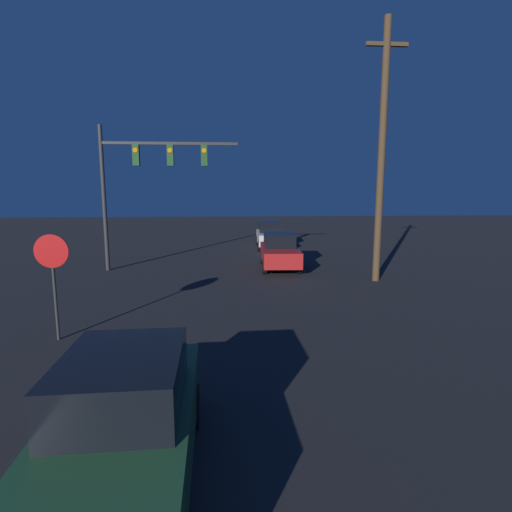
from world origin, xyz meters
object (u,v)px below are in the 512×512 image
(car_near, at_px, (122,427))
(stop_sign, at_px, (53,266))
(car_far, at_px, (270,235))
(traffic_signal_mast, at_px, (143,171))
(car_mid, at_px, (279,251))
(utility_pole, at_px, (382,150))

(car_near, xyz_separation_m, stop_sign, (-2.79, 5.05, 0.99))
(car_far, bearing_deg, stop_sign, 68.55)
(traffic_signal_mast, bearing_deg, car_far, 47.10)
(car_far, distance_m, traffic_signal_mast, 10.02)
(car_mid, height_order, utility_pole, utility_pole)
(car_mid, xyz_separation_m, traffic_signal_mast, (-6.03, 0.06, 3.59))
(car_far, distance_m, utility_pole, 11.16)
(car_mid, bearing_deg, stop_sign, 56.15)
(car_near, bearing_deg, car_mid, -106.56)
(traffic_signal_mast, bearing_deg, car_near, -80.25)
(traffic_signal_mast, bearing_deg, stop_sign, -92.78)
(car_far, relative_size, utility_pole, 0.43)
(car_far, height_order, traffic_signal_mast, traffic_signal_mast)
(car_mid, distance_m, car_far, 6.92)
(car_mid, relative_size, car_far, 1.00)
(car_mid, distance_m, utility_pole, 6.22)
(car_far, bearing_deg, car_mid, 89.33)
(car_mid, relative_size, utility_pole, 0.43)
(car_near, height_order, car_mid, same)
(utility_pole, bearing_deg, traffic_signal_mast, 162.65)
(car_far, distance_m, stop_sign, 17.03)
(stop_sign, height_order, utility_pole, utility_pole)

